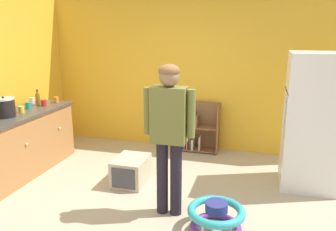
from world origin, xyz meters
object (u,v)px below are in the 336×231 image
white_cup (32,101)px  standing_person (169,126)px  kitchen_counter (8,149)px  orange_cup (56,100)px  yellow_cup (21,109)px  bookshelf (192,130)px  baby_walker (216,217)px  crock_pot (4,108)px  refrigerator (313,122)px  pet_carrier (131,170)px  teal_cup (28,106)px  amber_bottle (38,99)px  red_cup (44,103)px

white_cup → standing_person: bearing=-23.4°
kitchen_counter → orange_cup: (0.12, 1.04, 0.50)m
yellow_cup → white_cup: same height
bookshelf → baby_walker: 2.44m
yellow_cup → orange_cup: bearing=83.3°
standing_person → crock_pot: bearing=173.0°
standing_person → baby_walker: (0.57, -0.21, -0.88)m
refrigerator → crock_pot: size_ratio=6.23×
kitchen_counter → baby_walker: bearing=-8.8°
standing_person → pet_carrier: 1.27m
crock_pot → teal_cup: (-0.02, 0.50, -0.08)m
kitchen_counter → pet_carrier: size_ratio=4.31×
refrigerator → crock_pot: (-4.00, -0.89, 0.14)m
pet_carrier → amber_bottle: amber_bottle is taller
crock_pot → teal_cup: bearing=92.1°
refrigerator → yellow_cup: bearing=-170.9°
pet_carrier → teal_cup: 1.88m
bookshelf → crock_pot: bearing=-140.9°
bookshelf → white_cup: 2.69m
pet_carrier → standing_person: bearing=-40.6°
standing_person → crock_pot: 2.41m
baby_walker → amber_bottle: bearing=157.2°
baby_walker → crock_pot: bearing=170.3°
amber_bottle → red_cup: size_ratio=2.59×
orange_cup → baby_walker: bearing=-27.9°
bookshelf → yellow_cup: yellow_cup is taller
amber_bottle → kitchen_counter: bearing=-86.9°
amber_bottle → orange_cup: (0.16, 0.24, -0.05)m
baby_walker → white_cup: white_cup is taller
kitchen_counter → amber_bottle: 0.97m
amber_bottle → white_cup: size_ratio=2.59×
yellow_cup → pet_carrier: bearing=1.9°
teal_cup → yellow_cup: bearing=-73.0°
amber_bottle → white_cup: amber_bottle is taller
kitchen_counter → red_cup: 0.93m
yellow_cup → crock_pot: bearing=-102.3°
amber_bottle → refrigerator: bearing=2.0°
bookshelf → amber_bottle: 2.57m
amber_bottle → orange_cup: amber_bottle is taller
amber_bottle → yellow_cup: bearing=-81.0°
refrigerator → amber_bottle: (-4.02, -0.14, 0.11)m
refrigerator → kitchen_counter: bearing=-166.7°
refrigerator → red_cup: bearing=-177.6°
kitchen_counter → yellow_cup: (0.03, 0.31, 0.50)m
kitchen_counter → crock_pot: 0.58m
refrigerator → crock_pot: 4.10m
pet_carrier → amber_bottle: 1.94m
bookshelf → pet_carrier: size_ratio=1.54×
orange_cup → teal_cup: size_ratio=1.00×
crock_pot → red_cup: bearing=82.7°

